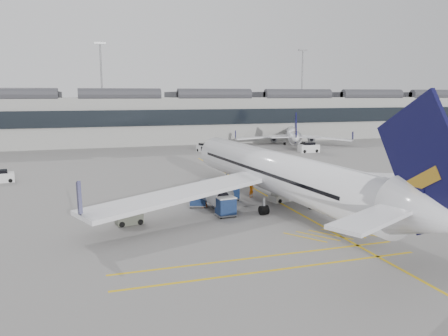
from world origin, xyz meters
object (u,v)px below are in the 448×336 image
object	(u,v)px
baggage_cart_a	(222,200)
ramp_agent_b	(203,199)
belt_loader	(285,195)
ramp_agent_a	(251,190)
pushback_tug	(129,218)
airliner_main	(279,174)

from	to	relation	value
baggage_cart_a	ramp_agent_b	distance (m)	1.93
belt_loader	ramp_agent_a	size ratio (longest dim) A/B	2.75
pushback_tug	ramp_agent_b	bearing A→B (deg)	15.09
belt_loader	baggage_cart_a	xyz separation A→B (m)	(-7.81, -1.20, 0.36)
baggage_cart_a	belt_loader	bearing A→B (deg)	-10.13
airliner_main	ramp_agent_b	distance (m)	8.30
belt_loader	ramp_agent_b	xyz separation A→B (m)	(-9.50, -0.27, 0.36)
ramp_agent_a	ramp_agent_b	size ratio (longest dim) A/B	0.97
ramp_agent_a	airliner_main	bearing A→B (deg)	-105.27
airliner_main	pushback_tug	world-z (taller)	airliner_main
ramp_agent_a	pushback_tug	xyz separation A→B (m)	(-14.43, -6.57, -0.32)
airliner_main	pushback_tug	distance (m)	15.91
ramp_agent_a	pushback_tug	size ratio (longest dim) A/B	0.71
ramp_agent_a	belt_loader	bearing A→B (deg)	-67.88
airliner_main	belt_loader	size ratio (longest dim) A/B	9.16
baggage_cart_a	ramp_agent_a	distance (m)	6.05
airliner_main	ramp_agent_a	size ratio (longest dim) A/B	25.14
airliner_main	pushback_tug	size ratio (longest dim) A/B	17.86
ramp_agent_b	airliner_main	bearing A→B (deg)	134.03
baggage_cart_a	ramp_agent_a	bearing A→B (deg)	19.49
ramp_agent_a	ramp_agent_b	xyz separation A→B (m)	(-6.44, -2.83, 0.03)
airliner_main	baggage_cart_a	distance (m)	6.55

